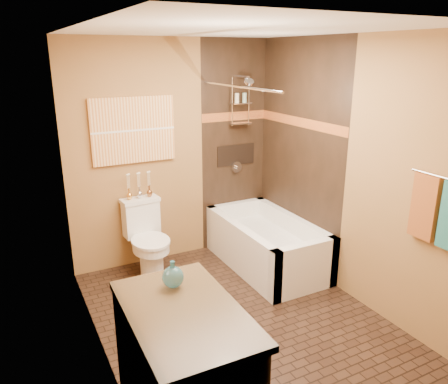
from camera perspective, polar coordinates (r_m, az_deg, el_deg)
floor at (r=4.21m, az=1.68°, el=-15.94°), size 3.00×3.00×0.00m
wall_left at (r=3.28m, az=-16.78°, el=-2.32°), size 0.02×3.00×2.50m
wall_right at (r=4.36m, az=15.77°, el=2.68°), size 0.02×3.00×2.50m
wall_back at (r=4.98m, az=-6.63°, el=5.06°), size 2.40×0.02×2.50m
wall_front at (r=2.56m, az=18.69°, el=-8.29°), size 2.40×0.02×2.50m
ceiling at (r=3.51m, az=2.07°, el=20.46°), size 3.00×3.00×0.00m
alcove_tile_back at (r=5.29m, az=1.30°, el=5.91°), size 0.85×0.01×2.50m
alcove_tile_right at (r=4.91m, az=9.73°, el=4.72°), size 0.01×1.50×2.50m
mosaic_band_back at (r=5.22m, az=1.39°, el=9.87°), size 0.85×0.01×0.10m
mosaic_band_right at (r=4.83m, az=9.86°, el=8.99°), size 0.01×1.50×0.10m
alcove_niche at (r=5.32m, az=1.56°, el=4.87°), size 0.50×0.01×0.25m
shower_fixtures at (r=5.14m, az=2.18°, el=10.25°), size 0.24×0.33×1.16m
curtain_rod at (r=4.36m, az=1.72°, el=13.61°), size 0.03×1.55×0.03m
towel_bar at (r=3.61m, az=26.75°, el=1.65°), size 0.02×0.55×0.02m
towel_rust at (r=3.76m, az=24.71°, el=-1.78°), size 0.05×0.22×0.52m
sunset_painting at (r=4.77m, az=-11.75°, el=7.91°), size 0.90×0.04×0.70m
vanity_mirror at (r=2.28m, az=-12.05°, el=-4.09°), size 0.01×1.00×0.90m
bathtub at (r=5.03m, az=5.55°, el=-7.21°), size 0.80×1.50×0.55m
toilet at (r=4.84m, az=-10.02°, el=-5.95°), size 0.43×0.62×0.81m
vanity at (r=2.89m, az=-5.18°, el=-22.75°), size 0.65×1.05×0.91m
teal_bottle at (r=2.81m, az=-6.70°, el=-10.63°), size 0.19×0.19×0.22m
bud_vases at (r=4.82m, az=-11.04°, el=0.93°), size 0.29×0.06×0.28m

